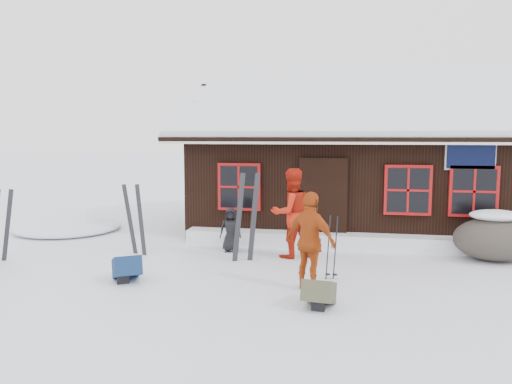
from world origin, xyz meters
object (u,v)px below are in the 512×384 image
skier_orange_right (311,241)px  backpack_olive (319,297)px  ski_pair_left (1,226)px  skier_crouched (231,230)px  skier_orange_left (291,213)px  backpack_blue (127,272)px  ski_poles (332,249)px  boulder (494,238)px

skier_orange_right → backpack_olive: size_ratio=2.81×
ski_pair_left → skier_crouched: bearing=-6.6°
ski_pair_left → backpack_olive: ski_pair_left is taller
skier_orange_left → skier_orange_right: (0.58, -2.20, -0.12)m
skier_orange_left → backpack_blue: bearing=5.9°
skier_orange_right → ski_poles: skier_orange_right is taller
backpack_blue → backpack_olive: 3.52m
boulder → backpack_blue: size_ratio=2.62×
skier_orange_right → skier_crouched: 3.15m
skier_orange_left → ski_pair_left: 5.99m
ski_pair_left → backpack_olive: (6.58, -1.57, -0.57)m
skier_orange_right → ski_pair_left: size_ratio=1.07×
skier_orange_right → skier_crouched: (-1.96, 2.44, -0.34)m
ski_pair_left → backpack_blue: ski_pair_left is taller
skier_crouched → backpack_olive: skier_crouched is taller
ski_pair_left → ski_poles: bearing=-27.8°
skier_crouched → boulder: skier_crouched is taller
ski_poles → skier_orange_left: bearing=121.4°
skier_crouched → ski_pair_left: 4.75m
skier_orange_left → backpack_olive: bearing=69.8°
ski_pair_left → backpack_blue: (3.13, -0.83, -0.56)m
skier_crouched → backpack_olive: 3.93m
skier_orange_left → skier_orange_right: 2.27m
ski_pair_left → ski_poles: size_ratio=1.30×
skier_orange_left → backpack_olive: (0.77, -3.02, -0.79)m
ski_pair_left → ski_poles: (6.71, -0.03, -0.17)m
backpack_blue → skier_orange_right: bearing=-30.3°
skier_crouched → boulder: size_ratio=0.61×
skier_crouched → boulder: (5.54, 0.22, -0.01)m
skier_crouched → skier_orange_left: bearing=-18.6°
boulder → ski_poles: bearing=-149.0°
skier_crouched → ski_pair_left: ski_pair_left is taller
boulder → ski_poles: 3.79m
backpack_olive → boulder: bearing=53.2°
ski_pair_left → skier_orange_left: bearing=-13.5°
ski_poles → ski_pair_left: bearing=179.8°
skier_crouched → ski_pair_left: bearing=-167.4°
ski_pair_left → ski_poles: ski_pair_left is taller
ski_pair_left → backpack_blue: 3.29m
skier_orange_right → skier_crouched: size_ratio=1.68×
skier_crouched → backpack_blue: size_ratio=1.59×
skier_orange_left → backpack_olive: 3.22m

